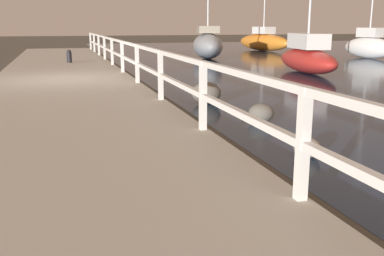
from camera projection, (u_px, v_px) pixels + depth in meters
ground_plane at (64, 87)px, 13.31m from camera, size 120.00×120.00×0.00m
dock_walkway at (64, 83)px, 13.29m from camera, size 4.09×36.00×0.22m
railing at (129, 53)px, 13.64m from camera, size 0.10×32.50×1.06m
boulder_downstream at (307, 148)px, 6.20m from camera, size 0.38×0.34×0.28m
boulder_near_dock at (206, 93)px, 10.36m from camera, size 0.68×0.61×0.51m
boulder_water_edge at (261, 113)px, 8.42m from camera, size 0.48×0.44×0.36m
mooring_bollard at (69, 56)px, 18.88m from camera, size 0.21×0.21×0.54m
sailboat_red at (307, 57)px, 16.94m from camera, size 1.99×4.70×4.98m
sailboat_orange at (263, 41)px, 30.93m from camera, size 2.20×5.56×7.12m
sailboat_gray at (208, 45)px, 23.79m from camera, size 2.33×4.21×5.34m
sailboat_white at (369, 45)px, 24.03m from camera, size 1.53×3.32×7.52m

